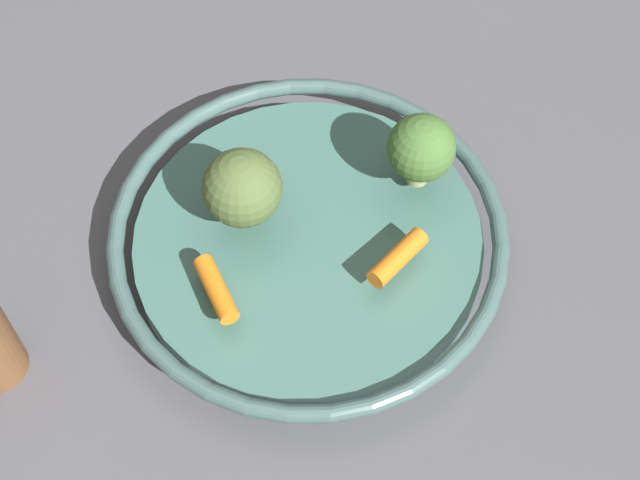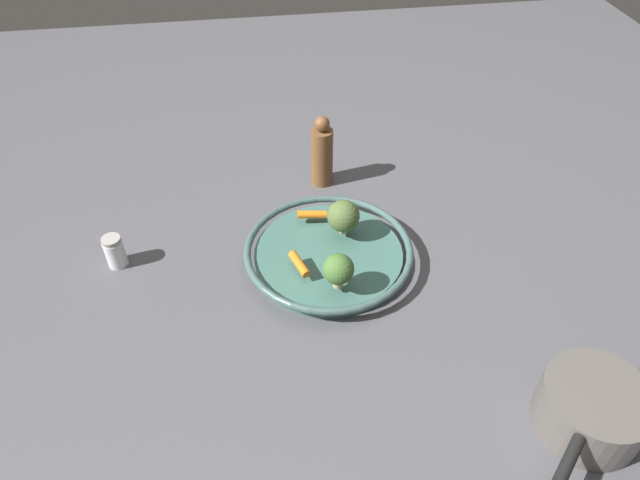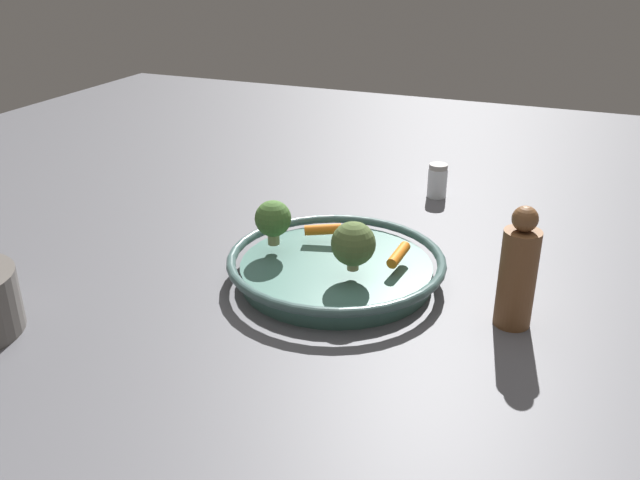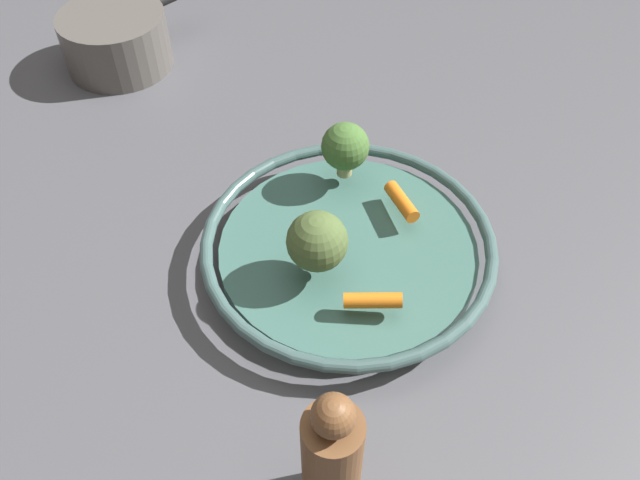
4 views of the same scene
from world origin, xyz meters
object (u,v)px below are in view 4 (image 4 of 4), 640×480
object	(u,v)px
broccoli_floret_large	(317,242)
saucepan	(117,40)
serving_bowl	(348,250)
broccoli_floret_mid	(350,147)
pepper_mill	(332,459)
baby_carrot_near_rim	(402,202)
baby_carrot_right	(373,300)

from	to	relation	value
broccoli_floret_large	saucepan	world-z (taller)	broccoli_floret_large
serving_bowl	saucepan	bearing A→B (deg)	129.09
saucepan	serving_bowl	bearing A→B (deg)	-50.91
broccoli_floret_mid	pepper_mill	distance (m)	0.34
pepper_mill	broccoli_floret_large	bearing A→B (deg)	91.84
baby_carrot_near_rim	saucepan	distance (m)	0.49
saucepan	baby_carrot_right	bearing A→B (deg)	-54.92
baby_carrot_right	broccoli_floret_mid	distance (m)	0.18
serving_bowl	pepper_mill	bearing A→B (deg)	-96.06
baby_carrot_right	pepper_mill	bearing A→B (deg)	-105.30
broccoli_floret_mid	pepper_mill	xyz separation A→B (m)	(-0.03, -0.34, -0.01)
broccoli_floret_large	saucepan	bearing A→B (deg)	123.45
serving_bowl	pepper_mill	xyz separation A→B (m)	(-0.03, -0.24, 0.05)
baby_carrot_near_rim	baby_carrot_right	bearing A→B (deg)	-107.41
serving_bowl	broccoli_floret_large	xyz separation A→B (m)	(-0.03, -0.04, 0.06)
broccoli_floret_large	broccoli_floret_mid	bearing A→B (deg)	74.16
broccoli_floret_mid	saucepan	distance (m)	0.42
baby_carrot_right	broccoli_floret_mid	bearing A→B (deg)	94.19
baby_carrot_near_rim	pepper_mill	size ratio (longest dim) A/B	0.34
broccoli_floret_large	pepper_mill	world-z (taller)	pepper_mill
serving_bowl	baby_carrot_right	xyz separation A→B (m)	(0.02, -0.08, 0.03)
serving_bowl	broccoli_floret_large	world-z (taller)	broccoli_floret_large
baby_carrot_near_rim	serving_bowl	bearing A→B (deg)	-143.24
baby_carrot_right	broccoli_floret_mid	size ratio (longest dim) A/B	0.83
serving_bowl	pepper_mill	world-z (taller)	pepper_mill
broccoli_floret_large	saucepan	distance (m)	0.49
baby_carrot_near_rim	saucepan	xyz separation A→B (m)	(-0.36, 0.33, -0.01)
baby_carrot_right	pepper_mill	size ratio (longest dim) A/B	0.34
broccoli_floret_large	broccoli_floret_mid	world-z (taller)	broccoli_floret_large
pepper_mill	saucepan	bearing A→B (deg)	114.13
saucepan	broccoli_floret_mid	bearing A→B (deg)	-41.96
broccoli_floret_large	baby_carrot_right	bearing A→B (deg)	-43.39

